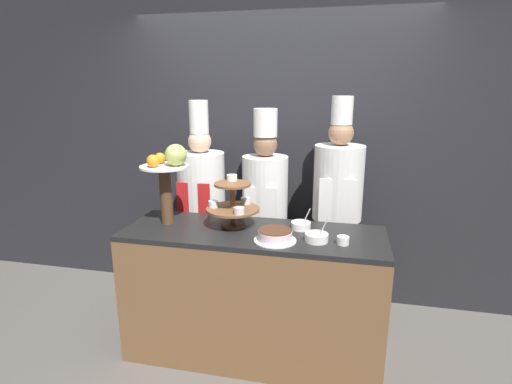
{
  "coord_description": "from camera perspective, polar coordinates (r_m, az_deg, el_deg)",
  "views": [
    {
      "loc": [
        0.57,
        -2.18,
        1.9
      ],
      "look_at": [
        0.0,
        0.4,
        1.2
      ],
      "focal_mm": 28.0,
      "sensor_mm": 36.0,
      "label": 1
    }
  ],
  "objects": [
    {
      "name": "chef_center_right",
      "position": [
        3.21,
        11.51,
        -1.7
      ],
      "size": [
        0.38,
        0.38,
        1.83
      ],
      "color": "black",
      "rests_on": "ground_plane"
    },
    {
      "name": "chef_center_left",
      "position": [
        3.28,
        1.28,
        -1.96
      ],
      "size": [
        0.37,
        0.37,
        1.73
      ],
      "color": "black",
      "rests_on": "ground_plane"
    },
    {
      "name": "serving_bowl_near",
      "position": [
        2.57,
        8.65,
        -6.42
      ],
      "size": [
        0.15,
        0.15,
        0.15
      ],
      "color": "white",
      "rests_on": "buffet_counter"
    },
    {
      "name": "fruit_pedestal",
      "position": [
        2.85,
        -12.43,
        2.93
      ],
      "size": [
        0.34,
        0.34,
        0.57
      ],
      "color": "brown",
      "rests_on": "buffet_counter"
    },
    {
      "name": "tiered_stand",
      "position": [
        2.76,
        -3.34,
        -1.64
      ],
      "size": [
        0.37,
        0.37,
        0.35
      ],
      "color": "brown",
      "rests_on": "buffet_counter"
    },
    {
      "name": "cake_round",
      "position": [
        2.55,
        2.74,
        -6.24
      ],
      "size": [
        0.27,
        0.27,
        0.08
      ],
      "color": "white",
      "rests_on": "buffet_counter"
    },
    {
      "name": "buffet_counter",
      "position": [
        2.92,
        -0.44,
        -14.36
      ],
      "size": [
        1.78,
        0.61,
        0.95
      ],
      "color": "brown",
      "rests_on": "ground_plane"
    },
    {
      "name": "cup_white",
      "position": [
        2.55,
        12.32,
        -6.77
      ],
      "size": [
        0.07,
        0.07,
        0.05
      ],
      "color": "white",
      "rests_on": "buffet_counter"
    },
    {
      "name": "serving_bowl_far",
      "position": [
        2.77,
        6.43,
        -4.76
      ],
      "size": [
        0.14,
        0.14,
        0.15
      ],
      "color": "white",
      "rests_on": "buffet_counter"
    },
    {
      "name": "ground_plane",
      "position": [
        2.94,
        -1.88,
        -25.26
      ],
      "size": [
        14.0,
        14.0,
        0.0
      ],
      "primitive_type": "plane",
      "color": "#5B5651"
    },
    {
      "name": "chef_left",
      "position": [
        3.42,
        -7.75,
        -1.5
      ],
      "size": [
        0.4,
        0.4,
        1.79
      ],
      "color": "black",
      "rests_on": "ground_plane"
    },
    {
      "name": "wall_back",
      "position": [
        3.54,
        3.08,
        6.75
      ],
      "size": [
        10.0,
        0.06,
        2.8
      ],
      "color": "#232328",
      "rests_on": "ground_plane"
    }
  ]
}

